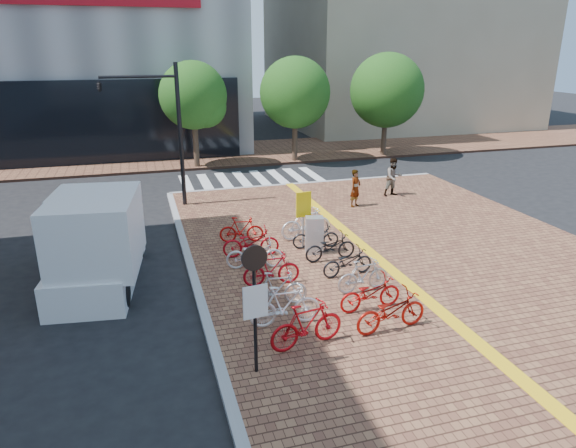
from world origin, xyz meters
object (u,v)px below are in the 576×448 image
object	(u,v)px
bike_12	(316,236)
traffic_light_pole	(144,110)
bike_7	(391,311)
yellow_sign	(304,210)
notice_sign	(255,294)
bike_9	(363,275)
bike_11	(330,247)
bike_5	(251,242)
bike_10	(348,262)
pedestrian_b	(394,177)
utility_box	(314,235)
pedestrian_a	(355,188)
bike_6	(241,230)
bike_1	(285,306)
bike_0	(307,325)
bike_13	(306,223)
box_truck	(95,240)
bike_4	(255,254)
bike_3	(271,269)
bike_8	(370,293)

from	to	relation	value
bike_12	traffic_light_pole	world-z (taller)	traffic_light_pole
bike_7	yellow_sign	size ratio (longest dim) A/B	0.95
yellow_sign	notice_sign	distance (m)	7.31
bike_9	bike_11	bearing A→B (deg)	-3.43
bike_5	bike_10	size ratio (longest dim) A/B	1.14
pedestrian_b	utility_box	size ratio (longest dim) A/B	1.40
traffic_light_pole	bike_12	bearing A→B (deg)	-51.57
pedestrian_b	traffic_light_pole	world-z (taller)	traffic_light_pole
bike_12	yellow_sign	xyz separation A→B (m)	(-0.42, 0.10, 0.97)
bike_7	bike_12	distance (m)	5.69
pedestrian_a	yellow_sign	bearing A→B (deg)	-164.87
bike_5	pedestrian_a	size ratio (longest dim) A/B	1.15
bike_6	bike_11	xyz separation A→B (m)	(2.44, -2.44, -0.01)
bike_1	bike_12	bearing A→B (deg)	-24.89
bike_7	bike_10	xyz separation A→B (m)	(0.23, 3.28, -0.07)
bike_0	bike_11	distance (m)	5.20
bike_7	notice_sign	bearing A→B (deg)	95.58
bike_5	bike_7	bearing A→B (deg)	-153.25
bike_1	pedestrian_b	size ratio (longest dim) A/B	1.02
bike_0	bike_12	size ratio (longest dim) A/B	1.15
bike_13	bike_7	bearing A→B (deg)	173.65
bike_1	traffic_light_pole	world-z (taller)	traffic_light_pole
pedestrian_b	bike_10	bearing A→B (deg)	-130.72
bike_7	utility_box	world-z (taller)	utility_box
bike_11	yellow_sign	size ratio (longest dim) A/B	0.86
bike_6	box_truck	bearing A→B (deg)	119.83
bike_12	box_truck	size ratio (longest dim) A/B	0.31
bike_12	notice_sign	xyz separation A→B (m)	(-3.62, -6.46, 1.43)
bike_13	utility_box	bearing A→B (deg)	166.81
traffic_light_pole	bike_1	bearing A→B (deg)	-76.41
utility_box	yellow_sign	size ratio (longest dim) A/B	0.63
bike_9	yellow_sign	world-z (taller)	yellow_sign
bike_1	bike_4	xyz separation A→B (m)	(0.08, 3.66, -0.07)
bike_0	bike_12	world-z (taller)	bike_0
pedestrian_a	bike_7	bearing A→B (deg)	-141.26
bike_3	bike_5	world-z (taller)	bike_3
notice_sign	pedestrian_a	bearing A→B (deg)	56.95
bike_0	pedestrian_a	world-z (taller)	pedestrian_a
bike_8	bike_12	world-z (taller)	bike_8
bike_10	bike_7	bearing A→B (deg)	170.05
bike_9	bike_13	bearing A→B (deg)	-2.88
bike_5	bike_11	xyz separation A→B (m)	(2.40, -1.06, -0.03)
bike_7	bike_11	distance (m)	4.53
bike_0	notice_sign	distance (m)	1.98
bike_4	yellow_sign	xyz separation A→B (m)	(1.99, 1.17, 0.93)
box_truck	bike_5	bearing A→B (deg)	4.27
bike_7	pedestrian_b	xyz separation A→B (m)	(5.75, 10.94, 0.38)
bike_11	pedestrian_b	world-z (taller)	pedestrian_b
bike_11	pedestrian_a	distance (m)	6.22
bike_10	bike_8	bearing A→B (deg)	167.24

